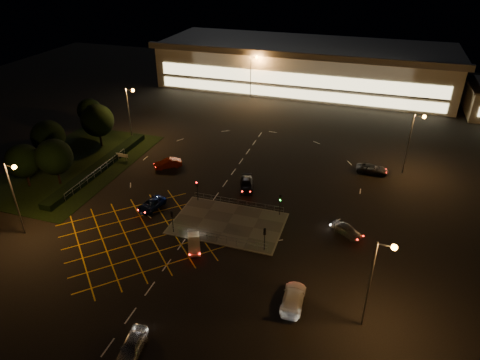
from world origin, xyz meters
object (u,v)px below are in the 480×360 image
(signal_ne, at_px, (280,201))
(car_queue_white, at_px, (194,243))
(car_right_silver, at_px, (347,230))
(car_east_grey, at_px, (372,169))
(signal_se, at_px, (265,235))
(car_far_dkgrey, at_px, (246,184))
(car_approach_white, at_px, (293,298))
(signal_sw, at_px, (172,217))
(car_circ_red, at_px, (168,163))
(car_near_silver, at_px, (132,346))
(signal_nw, at_px, (197,187))
(car_left_blue, at_px, (151,204))

(signal_ne, distance_m, car_queue_white, 13.13)
(car_right_silver, relative_size, car_east_grey, 0.83)
(signal_se, relative_size, car_far_dkgrey, 0.66)
(car_far_dkgrey, height_order, car_approach_white, car_approach_white)
(car_approach_white, bearing_deg, signal_sw, -25.63)
(car_far_dkgrey, height_order, car_circ_red, car_circ_red)
(signal_ne, bearing_deg, car_right_silver, -10.19)
(car_near_silver, height_order, car_far_dkgrey, car_near_silver)
(signal_sw, xyz_separation_m, car_far_dkgrey, (5.57, 13.56, -1.67))
(car_far_dkgrey, relative_size, car_approach_white, 0.90)
(car_east_grey, bearing_deg, car_right_silver, 171.56)
(car_queue_white, relative_size, car_far_dkgrey, 0.85)
(car_right_silver, xyz_separation_m, car_east_grey, (2.25, 18.11, -0.02))
(signal_nw, distance_m, car_queue_white, 10.89)
(car_east_grey, bearing_deg, car_approach_white, 167.54)
(signal_ne, relative_size, car_circ_red, 0.70)
(car_queue_white, height_order, car_right_silver, car_right_silver)
(signal_nw, height_order, car_far_dkgrey, signal_nw)
(car_far_dkgrey, distance_m, car_circ_red, 14.52)
(signal_sw, bearing_deg, car_circ_red, -61.53)
(car_left_blue, relative_size, car_right_silver, 1.10)
(car_approach_white, bearing_deg, car_near_silver, 37.11)
(signal_ne, height_order, car_circ_red, signal_ne)
(signal_se, height_order, car_east_grey, signal_se)
(signal_sw, height_order, signal_se, same)
(car_far_dkgrey, bearing_deg, signal_ne, -57.13)
(car_approach_white, bearing_deg, car_right_silver, -108.41)
(car_east_grey, bearing_deg, car_far_dkgrey, 120.23)
(signal_se, height_order, car_queue_white, signal_se)
(car_right_silver, bearing_deg, signal_sw, 139.10)
(car_near_silver, bearing_deg, signal_sw, 95.75)
(signal_se, distance_m, car_near_silver, 19.32)
(car_left_blue, bearing_deg, signal_ne, 23.02)
(signal_ne, distance_m, car_right_silver, 9.35)
(signal_nw, distance_m, car_east_grey, 28.60)
(car_near_silver, xyz_separation_m, car_approach_white, (12.61, 10.32, 0.00))
(signal_se, distance_m, signal_ne, 7.99)
(signal_se, bearing_deg, signal_nw, -33.65)
(car_left_blue, distance_m, car_east_grey, 35.12)
(signal_nw, relative_size, car_right_silver, 0.75)
(signal_se, relative_size, car_right_silver, 0.75)
(signal_nw, height_order, car_approach_white, signal_nw)
(signal_nw, bearing_deg, signal_se, -33.65)
(car_far_dkgrey, height_order, car_east_grey, car_east_grey)
(car_near_silver, distance_m, car_right_silver, 29.25)
(car_right_silver, height_order, car_circ_red, car_circ_red)
(signal_sw, distance_m, car_queue_white, 4.62)
(car_approach_white, bearing_deg, car_left_blue, -29.58)
(signal_se, xyz_separation_m, car_far_dkgrey, (-6.43, 13.56, -1.67))
(car_left_blue, xyz_separation_m, car_right_silver, (26.45, 2.12, 0.07))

